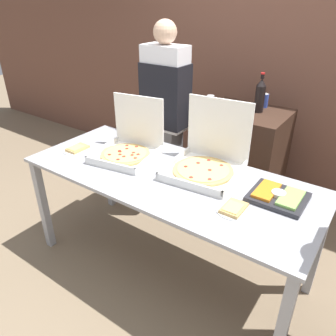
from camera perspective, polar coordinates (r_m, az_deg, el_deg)
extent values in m
plane|color=#847056|center=(2.87, 0.00, -16.57)|extent=(16.00, 16.00, 0.00)
cube|color=brown|center=(3.62, 16.43, 17.19)|extent=(10.00, 0.06, 2.80)
cube|color=#A8AAB2|center=(2.35, 0.00, -1.35)|extent=(2.14, 0.89, 0.02)
cube|color=#A8AAB2|center=(3.00, -20.90, -6.09)|extent=(0.06, 0.06, 0.85)
cube|color=#A8AAB2|center=(2.05, 19.14, -25.27)|extent=(0.06, 0.06, 0.85)
cube|color=#A8AAB2|center=(3.41, -10.25, -0.20)|extent=(0.06, 0.06, 0.85)
cube|color=#A8AAB2|center=(2.62, 24.62, -12.53)|extent=(0.06, 0.06, 0.85)
cube|color=white|center=(2.59, -7.40, 1.98)|extent=(0.51, 0.51, 0.02)
cube|color=white|center=(2.42, -10.09, 0.60)|extent=(0.44, 0.09, 0.04)
cube|color=white|center=(2.69, -11.28, 3.39)|extent=(0.09, 0.44, 0.04)
cube|color=white|center=(2.48, -3.28, 1.69)|extent=(0.09, 0.44, 0.04)
cube|color=white|center=(2.68, -5.09, 8.15)|extent=(0.44, 0.09, 0.42)
cylinder|color=tan|center=(2.58, -7.43, 2.36)|extent=(0.39, 0.39, 0.02)
cylinder|color=#EFCC70|center=(2.58, -7.44, 2.58)|extent=(0.33, 0.33, 0.00)
cylinder|color=#B22D23|center=(2.54, -6.27, 2.27)|extent=(0.03, 0.03, 0.00)
cylinder|color=#B22D23|center=(2.54, -5.23, 2.40)|extent=(0.03, 0.03, 0.00)
cylinder|color=#B22D23|center=(2.57, -6.03, 2.69)|extent=(0.03, 0.03, 0.00)
cylinder|color=#B22D23|center=(2.67, -5.54, 3.72)|extent=(0.03, 0.03, 0.00)
cylinder|color=#B22D23|center=(2.70, -7.18, 3.91)|extent=(0.03, 0.03, 0.00)
cylinder|color=#B22D23|center=(2.65, -7.18, 3.39)|extent=(0.03, 0.03, 0.00)
cylinder|color=#B22D23|center=(2.62, -8.45, 2.97)|extent=(0.03, 0.03, 0.00)
cylinder|color=#B22D23|center=(2.60, -8.37, 2.83)|extent=(0.03, 0.03, 0.00)
cylinder|color=#B22D23|center=(2.57, -10.17, 2.32)|extent=(0.03, 0.03, 0.00)
cylinder|color=#B22D23|center=(2.56, -8.37, 2.37)|extent=(0.03, 0.03, 0.00)
cylinder|color=#B22D23|center=(2.48, -8.70, 1.48)|extent=(0.03, 0.03, 0.00)
cylinder|color=#B22D23|center=(2.52, -7.70, 2.02)|extent=(0.03, 0.03, 0.00)
cylinder|color=#B22D23|center=(2.49, -5.72, 1.76)|extent=(0.03, 0.03, 0.00)
cube|color=white|center=(2.35, 6.09, -0.83)|extent=(0.54, 0.54, 0.02)
cube|color=white|center=(2.15, 3.52, -2.81)|extent=(0.49, 0.06, 0.04)
cube|color=white|center=(2.43, 1.01, 1.13)|extent=(0.06, 0.49, 0.04)
cube|color=white|center=(2.27, 11.62, -1.60)|extent=(0.06, 0.49, 0.04)
cube|color=white|center=(2.46, 8.82, 6.65)|extent=(0.49, 0.06, 0.47)
cylinder|color=tan|center=(2.34, 6.11, -0.42)|extent=(0.43, 0.43, 0.02)
cylinder|color=#EFCC70|center=(2.34, 6.13, -0.19)|extent=(0.37, 0.37, 0.00)
cylinder|color=#B22D23|center=(2.32, 7.28, -0.33)|extent=(0.03, 0.03, 0.00)
cylinder|color=#B22D23|center=(2.40, 9.31, 0.49)|extent=(0.03, 0.03, 0.00)
cylinder|color=#B22D23|center=(2.46, 7.10, 1.37)|extent=(0.03, 0.03, 0.00)
cylinder|color=#B22D23|center=(2.41, 5.26, 0.89)|extent=(0.03, 0.03, 0.00)
cylinder|color=#B22D23|center=(2.35, 3.11, 0.27)|extent=(0.03, 0.03, 0.00)
cylinder|color=#B22D23|center=(2.22, 4.02, -1.63)|extent=(0.03, 0.03, 0.00)
cylinder|color=#B22D23|center=(2.21, 7.26, -1.95)|extent=(0.03, 0.03, 0.00)
cylinder|color=white|center=(2.80, -15.44, 3.09)|extent=(0.24, 0.24, 0.01)
cube|color=tan|center=(2.80, -15.47, 3.33)|extent=(0.12, 0.17, 0.02)
cube|color=#EFCC70|center=(2.79, -15.70, 3.46)|extent=(0.09, 0.12, 0.01)
cylinder|color=white|center=(2.01, 11.37, -7.14)|extent=(0.22, 0.22, 0.01)
cube|color=tan|center=(2.00, 11.40, -6.83)|extent=(0.12, 0.17, 0.02)
cube|color=#EFCC70|center=(1.98, 11.28, -6.73)|extent=(0.09, 0.12, 0.01)
cube|color=#28282D|center=(2.17, 18.60, -4.85)|extent=(0.34, 0.30, 0.03)
cube|color=orange|center=(2.17, 16.80, -3.75)|extent=(0.12, 0.24, 0.02)
cube|color=#8CC65B|center=(2.14, 20.60, -4.92)|extent=(0.12, 0.24, 0.02)
cylinder|color=white|center=(2.15, 18.70, -4.24)|extent=(0.09, 0.09, 0.02)
cube|color=#382319|center=(3.24, 12.49, 0.38)|extent=(0.72, 0.60, 1.10)
cylinder|color=black|center=(2.99, 15.66, 11.50)|extent=(0.08, 0.08, 0.23)
cone|color=black|center=(2.96, 16.02, 14.15)|extent=(0.08, 0.08, 0.06)
cylinder|color=black|center=(2.95, 16.15, 15.07)|extent=(0.03, 0.03, 0.04)
cylinder|color=red|center=(2.94, 16.22, 15.55)|extent=(0.03, 0.03, 0.01)
cylinder|color=silver|center=(3.00, 7.38, 11.29)|extent=(0.07, 0.07, 0.12)
cylinder|color=silver|center=(2.98, 7.45, 12.43)|extent=(0.06, 0.06, 0.00)
cylinder|color=#334CB2|center=(3.15, 16.45, 11.19)|extent=(0.07, 0.07, 0.12)
cylinder|color=silver|center=(3.13, 16.61, 12.27)|extent=(0.06, 0.06, 0.00)
cube|color=slate|center=(3.35, -0.42, -0.02)|extent=(0.28, 0.20, 0.88)
cube|color=white|center=(3.05, -0.47, 13.65)|extent=(0.40, 0.22, 0.75)
cube|color=black|center=(3.06, -0.47, 12.56)|extent=(0.42, 0.24, 0.57)
sphere|color=#D8AD8C|center=(2.96, -0.51, 22.63)|extent=(0.20, 0.20, 0.20)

